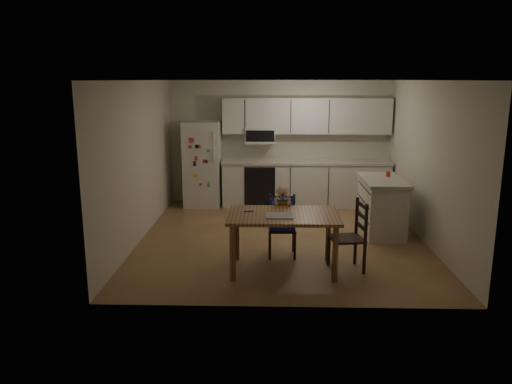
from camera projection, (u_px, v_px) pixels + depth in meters
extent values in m
cube|color=brown|center=(281.00, 238.00, 8.08)|extent=(4.50, 5.00, 0.01)
cube|color=beige|center=(279.00, 142.00, 10.24)|extent=(4.50, 0.02, 2.50)
cube|color=beige|center=(140.00, 161.00, 7.86)|extent=(0.02, 5.00, 2.50)
cube|color=beige|center=(427.00, 163.00, 7.74)|extent=(0.02, 5.00, 2.50)
cube|color=white|center=(283.00, 80.00, 7.52)|extent=(4.50, 5.00, 0.01)
cube|color=silver|center=(203.00, 164.00, 10.03)|extent=(0.72, 0.70, 1.70)
cube|color=silver|center=(305.00, 184.00, 10.11)|extent=(3.34, 0.60, 0.86)
cube|color=beige|center=(306.00, 162.00, 10.00)|extent=(3.37, 0.62, 0.05)
cube|color=black|center=(260.00, 187.00, 9.83)|extent=(0.60, 0.02, 0.80)
cube|color=silver|center=(307.00, 116.00, 9.93)|extent=(3.34, 0.34, 0.70)
cube|color=silver|center=(260.00, 135.00, 10.02)|extent=(0.60, 0.38, 0.33)
cube|color=silver|center=(381.00, 207.00, 8.27)|extent=(0.60, 1.19, 0.87)
cube|color=beige|center=(383.00, 180.00, 8.17)|extent=(0.65, 1.25, 0.05)
cylinder|color=red|center=(388.00, 174.00, 8.33)|extent=(0.07, 0.07, 0.09)
cube|color=brown|center=(283.00, 216.00, 6.56)|extent=(1.46, 0.94, 0.04)
cylinder|color=brown|center=(233.00, 253.00, 6.29)|extent=(0.07, 0.07, 0.74)
cylinder|color=brown|center=(237.00, 235.00, 7.04)|extent=(0.07, 0.07, 0.74)
cylinder|color=brown|center=(335.00, 254.00, 6.25)|extent=(0.07, 0.07, 0.74)
cylinder|color=brown|center=(328.00, 235.00, 7.00)|extent=(0.07, 0.07, 0.74)
cube|color=#A7A7AC|center=(280.00, 216.00, 6.45)|extent=(0.34, 0.30, 0.01)
cylinder|color=blue|center=(248.00, 211.00, 6.67)|extent=(0.12, 0.06, 0.02)
cube|color=black|center=(282.00, 229.00, 7.19)|extent=(0.40, 0.40, 0.03)
cube|color=black|center=(270.00, 247.00, 7.07)|extent=(0.03, 0.03, 0.39)
cube|color=black|center=(270.00, 239.00, 7.41)|extent=(0.03, 0.03, 0.39)
cube|color=black|center=(295.00, 247.00, 7.06)|extent=(0.03, 0.03, 0.39)
cube|color=black|center=(293.00, 239.00, 7.41)|extent=(0.03, 0.03, 0.39)
cube|color=black|center=(282.00, 209.00, 7.31)|extent=(0.39, 0.04, 0.46)
cube|color=blue|center=(282.00, 225.00, 7.18)|extent=(0.36, 0.32, 0.09)
cube|color=blue|center=(282.00, 209.00, 7.26)|extent=(0.35, 0.06, 0.32)
cube|color=#517ED3|center=(282.00, 222.00, 7.15)|extent=(0.28, 0.24, 0.01)
cube|color=#2450B2|center=(282.00, 207.00, 7.13)|extent=(0.21, 0.13, 0.24)
cube|color=red|center=(282.00, 209.00, 7.07)|extent=(0.18, 0.01, 0.19)
sphere|color=beige|center=(283.00, 192.00, 7.07)|extent=(0.16, 0.16, 0.16)
ellipsoid|color=olive|center=(283.00, 190.00, 7.07)|extent=(0.16, 0.15, 0.13)
cube|color=black|center=(347.00, 239.00, 6.66)|extent=(0.48, 0.48, 0.03)
cube|color=black|center=(328.00, 250.00, 6.87)|extent=(0.04, 0.04, 0.42)
cube|color=black|center=(355.00, 249.00, 6.91)|extent=(0.04, 0.04, 0.42)
cube|color=black|center=(336.00, 260.00, 6.50)|extent=(0.04, 0.04, 0.42)
cube|color=black|center=(364.00, 259.00, 6.54)|extent=(0.04, 0.04, 0.42)
cube|color=black|center=(361.00, 219.00, 6.62)|extent=(0.10, 0.42, 0.50)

